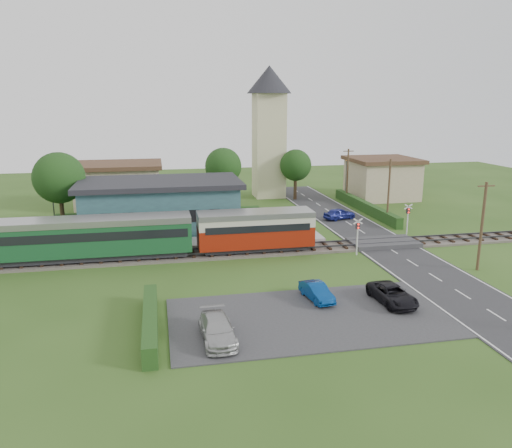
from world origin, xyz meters
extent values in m
plane|color=#2D4C19|center=(0.00, 0.00, 0.00)|extent=(120.00, 120.00, 0.00)
cube|color=#4C443D|center=(0.00, 2.00, 0.10)|extent=(76.00, 3.20, 0.20)
cube|color=#3F3F47|center=(0.00, 1.28, 0.42)|extent=(76.00, 0.08, 0.15)
cube|color=#3F3F47|center=(0.00, 2.72, 0.42)|extent=(76.00, 0.08, 0.15)
cube|color=#28282B|center=(10.00, 0.00, 0.03)|extent=(6.00, 70.00, 0.05)
cube|color=#333335|center=(-1.50, -12.00, 0.04)|extent=(17.00, 9.00, 0.08)
cube|color=#333335|center=(10.00, 2.00, 0.23)|extent=(6.20, 3.40, 0.45)
cube|color=gray|center=(-10.00, 5.20, 0.23)|extent=(30.00, 3.00, 0.45)
cube|color=beige|center=(-18.00, 5.20, 1.65)|extent=(2.00, 2.00, 2.40)
cube|color=#232328|center=(-18.00, 5.20, 2.93)|extent=(2.30, 2.30, 0.15)
cube|color=#386F74|center=(-10.00, 11.00, 2.40)|extent=(15.00, 8.00, 4.80)
cube|color=#232328|center=(-10.00, 11.00, 5.05)|extent=(16.00, 9.00, 0.50)
cube|color=#232328|center=(-10.00, 7.06, 1.10)|extent=(1.20, 0.12, 2.20)
cube|color=black|center=(-15.00, 7.06, 2.40)|extent=(1.00, 0.12, 1.20)
cube|color=black|center=(-13.00, 7.06, 2.40)|extent=(1.00, 0.12, 1.20)
cube|color=black|center=(-7.00, 7.06, 2.40)|extent=(1.00, 0.12, 1.20)
cube|color=black|center=(-5.00, 7.06, 2.40)|extent=(1.00, 0.12, 1.20)
cube|color=#232328|center=(-2.05, 2.00, 0.59)|extent=(9.00, 2.20, 0.50)
cube|color=maroon|center=(-2.05, 2.00, 1.59)|extent=(10.00, 2.80, 1.80)
cube|color=beige|center=(-2.05, 2.00, 2.84)|extent=(10.00, 2.82, 0.90)
cube|color=black|center=(-2.05, 2.00, 2.49)|extent=(9.00, 2.88, 0.60)
cube|color=gray|center=(-2.05, 2.00, 3.49)|extent=(10.00, 2.90, 0.45)
cube|color=#232328|center=(-15.65, 2.00, 0.59)|extent=(15.20, 2.20, 0.50)
cube|color=#154A26|center=(-15.65, 2.00, 2.09)|extent=(16.00, 2.80, 2.60)
cube|color=black|center=(-15.65, 2.00, 2.49)|extent=(15.40, 2.86, 0.70)
cube|color=gray|center=(-15.65, 2.00, 3.49)|extent=(16.00, 2.90, 0.50)
cube|color=beige|center=(5.00, 28.00, 7.00)|extent=(4.00, 4.00, 14.00)
cone|color=#232328|center=(5.00, 28.00, 15.80)|extent=(6.00, 6.00, 3.60)
cube|color=tan|center=(-15.00, 25.00, 2.50)|extent=(10.00, 8.00, 5.00)
cube|color=#472D1E|center=(-15.00, 25.00, 5.25)|extent=(10.80, 8.80, 0.50)
cube|color=tan|center=(20.00, 24.00, 2.50)|extent=(8.00, 8.00, 5.00)
cube|color=#472D1E|center=(20.00, 24.00, 5.25)|extent=(8.80, 8.80, 0.50)
cube|color=#193814|center=(-11.00, -12.00, 0.60)|extent=(0.80, 9.00, 1.20)
cube|color=#193814|center=(14.20, 16.00, 0.60)|extent=(0.80, 18.00, 1.20)
cube|color=#193814|center=(-10.00, 15.50, 0.65)|extent=(22.00, 0.80, 1.30)
cylinder|color=#332316|center=(-20.00, 14.00, 2.06)|extent=(0.44, 0.44, 4.12)
sphere|color=#143311|center=(-20.00, 14.00, 5.40)|extent=(5.20, 5.20, 5.20)
cylinder|color=#332316|center=(-2.00, 23.00, 1.93)|extent=(0.44, 0.44, 3.85)
sphere|color=#143311|center=(-2.00, 23.00, 5.04)|extent=(4.60, 4.60, 4.60)
cylinder|color=#332316|center=(8.00, 25.00, 1.79)|extent=(0.44, 0.44, 3.58)
sphere|color=#143311|center=(8.00, 25.00, 4.68)|extent=(4.20, 4.20, 4.20)
cylinder|color=#473321|center=(14.20, -6.00, 3.50)|extent=(0.22, 0.22, 7.00)
cube|color=#473321|center=(14.20, -6.00, 6.70)|extent=(1.40, 0.10, 0.10)
cylinder|color=#473321|center=(14.20, 10.00, 3.50)|extent=(0.22, 0.22, 7.00)
cube|color=#473321|center=(14.20, 10.00, 6.70)|extent=(1.40, 0.10, 0.10)
cylinder|color=#473321|center=(14.20, 22.00, 3.50)|extent=(0.22, 0.22, 7.00)
cube|color=#473321|center=(14.20, 22.00, 6.70)|extent=(1.40, 0.10, 0.10)
cylinder|color=silver|center=(6.40, -0.40, 1.50)|extent=(0.12, 0.12, 3.00)
cube|color=#232328|center=(6.40, -0.40, 2.60)|extent=(0.35, 0.18, 0.55)
sphere|color=#FF190C|center=(6.40, -0.52, 2.75)|extent=(0.14, 0.14, 0.14)
sphere|color=#FF190C|center=(6.40, -0.52, 2.45)|extent=(0.14, 0.14, 0.14)
cube|color=silver|center=(6.40, -0.40, 3.00)|extent=(0.84, 0.05, 0.55)
cube|color=silver|center=(6.40, -0.40, 3.00)|extent=(0.84, 0.05, 0.55)
cylinder|color=silver|center=(13.60, 4.40, 1.50)|extent=(0.12, 0.12, 3.00)
cube|color=#232328|center=(13.60, 4.40, 2.60)|extent=(0.35, 0.18, 0.55)
sphere|color=#FF190C|center=(13.60, 4.28, 2.75)|extent=(0.14, 0.14, 0.14)
sphere|color=#FF190C|center=(13.60, 4.28, 2.45)|extent=(0.14, 0.14, 0.14)
cube|color=silver|center=(13.60, 4.40, 3.00)|extent=(0.84, 0.05, 0.55)
cube|color=silver|center=(13.60, 4.40, 3.00)|extent=(0.84, 0.05, 0.55)
cylinder|color=#3F3F47|center=(-22.00, 20.00, 2.50)|extent=(0.14, 0.14, 5.00)
sphere|color=orange|center=(-22.00, 20.00, 5.00)|extent=(0.30, 0.30, 0.30)
cylinder|color=#3F3F47|center=(16.00, 27.00, 2.50)|extent=(0.14, 0.14, 5.00)
sphere|color=orange|center=(16.00, 27.00, 5.00)|extent=(0.30, 0.30, 0.30)
imported|color=navy|center=(9.68, 12.56, 0.68)|extent=(3.99, 2.55, 1.27)
imported|color=navy|center=(-0.18, -9.50, 0.64)|extent=(1.66, 3.53, 1.12)
imported|color=#AAAAAA|center=(-7.37, -13.99, 0.71)|extent=(1.91, 4.41, 1.26)
imported|color=black|center=(4.50, -10.99, 0.67)|extent=(2.23, 4.34, 1.17)
imported|color=gray|center=(-4.74, 5.12, 1.36)|extent=(0.74, 0.58, 1.81)
imported|color=gray|center=(-14.37, 4.76, 1.28)|extent=(0.80, 0.93, 1.65)
camera|label=1|loc=(-10.22, -39.17, 12.88)|focal=35.00mm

